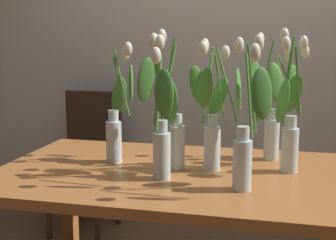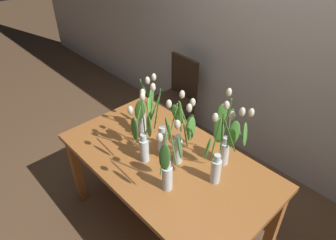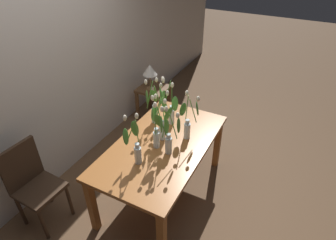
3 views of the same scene
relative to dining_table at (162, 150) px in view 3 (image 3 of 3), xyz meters
The scene contains 14 objects.
ground_plane 0.65m from the dining_table, ahead, with size 18.00×18.00×0.00m, color brown.
room_wall_rear 1.50m from the dining_table, 90.00° to the left, with size 9.00×0.10×2.70m, color beige.
dining_table is the anchor object (origin of this frame).
tulip_vase_0 0.41m from the dining_table, 39.66° to the right, with size 0.14×0.23×0.54m.
tulip_vase_1 0.29m from the dining_table, behind, with size 0.14×0.18×0.57m.
tulip_vase_2 0.49m from the dining_table, 15.70° to the left, with size 0.18×0.25×0.58m.
tulip_vase_3 0.34m from the dining_table, 32.79° to the left, with size 0.24×0.25×0.54m.
tulip_vase_4 0.33m from the dining_table, 127.21° to the right, with size 0.18×0.18×0.55m.
tulip_vase_5 0.45m from the dining_table, 164.91° to the left, with size 0.15×0.18×0.52m.
tulip_vase_6 0.52m from the dining_table, 39.83° to the left, with size 0.26×0.19×0.56m.
dining_chair 1.33m from the dining_table, 131.70° to the left, with size 0.42×0.42×0.93m.
side_table 1.64m from the dining_table, 33.32° to the left, with size 0.44×0.44×0.55m.
table_lamp 1.61m from the dining_table, 34.84° to the left, with size 0.22×0.22×0.40m.
pillar_candle 1.49m from the dining_table, 34.03° to the left, with size 0.06×0.06×0.07m, color beige.
Camera 3 is at (-2.02, -1.11, 2.60)m, focal length 30.20 mm.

